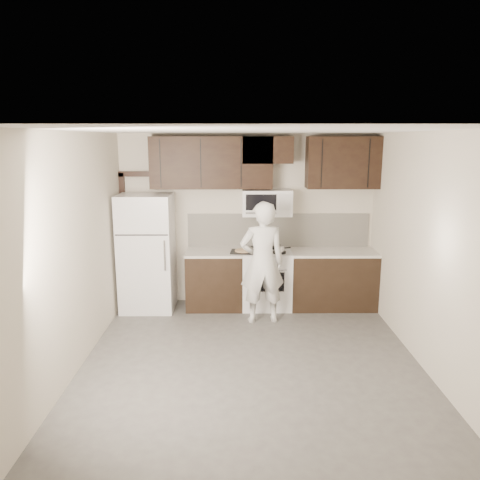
{
  "coord_description": "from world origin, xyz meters",
  "views": [
    {
      "loc": [
        -0.17,
        -5.11,
        2.61
      ],
      "look_at": [
        -0.12,
        0.9,
        1.31
      ],
      "focal_mm": 35.0,
      "sensor_mm": 36.0,
      "label": 1
    }
  ],
  "objects_px": {
    "stove": "(266,279)",
    "microwave": "(267,203)",
    "person": "(262,263)",
    "refrigerator": "(147,253)"
  },
  "relations": [
    {
      "from": "stove",
      "to": "person",
      "type": "height_order",
      "value": "person"
    },
    {
      "from": "stove",
      "to": "refrigerator",
      "type": "relative_size",
      "value": 0.52
    },
    {
      "from": "refrigerator",
      "to": "stove",
      "type": "bearing_deg",
      "value": 1.51
    },
    {
      "from": "stove",
      "to": "refrigerator",
      "type": "distance_m",
      "value": 1.9
    },
    {
      "from": "stove",
      "to": "person",
      "type": "bearing_deg",
      "value": -99.76
    },
    {
      "from": "stove",
      "to": "person",
      "type": "relative_size",
      "value": 0.53
    },
    {
      "from": "stove",
      "to": "microwave",
      "type": "distance_m",
      "value": 1.2
    },
    {
      "from": "stove",
      "to": "person",
      "type": "distance_m",
      "value": 0.74
    },
    {
      "from": "microwave",
      "to": "person",
      "type": "xyz_separation_m",
      "value": [
        -0.1,
        -0.72,
        -0.77
      ]
    },
    {
      "from": "refrigerator",
      "to": "person",
      "type": "height_order",
      "value": "refrigerator"
    }
  ]
}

